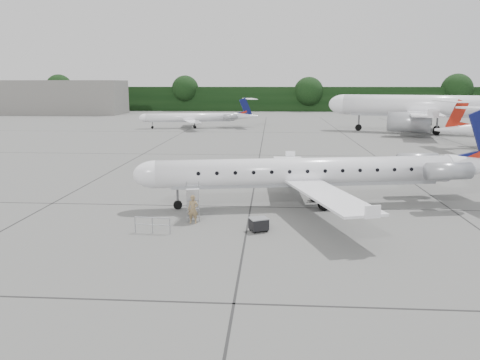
# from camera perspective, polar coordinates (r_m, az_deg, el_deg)

# --- Properties ---
(ground) EXTENTS (320.00, 320.00, 0.00)m
(ground) POSITION_cam_1_polar(r_m,az_deg,el_deg) (31.07, 13.17, -5.47)
(ground) COLOR slate
(ground) RESTS_ON ground
(treeline) EXTENTS (260.00, 4.00, 8.00)m
(treeline) POSITION_cam_1_polar(r_m,az_deg,el_deg) (159.47, 5.76, 9.80)
(treeline) COLOR black
(treeline) RESTS_ON ground
(terminal_building) EXTENTS (40.00, 14.00, 10.00)m
(terminal_building) POSITION_cam_1_polar(r_m,az_deg,el_deg) (153.74, -21.43, 9.37)
(terminal_building) COLOR slate
(terminal_building) RESTS_ON ground
(main_regional_jet) EXTENTS (31.34, 24.93, 7.24)m
(main_regional_jet) POSITION_cam_1_polar(r_m,az_deg,el_deg) (34.81, 8.10, 2.67)
(main_regional_jet) COLOR white
(main_regional_jet) RESTS_ON ground
(airstair) EXTENTS (1.26, 2.57, 2.27)m
(airstair) POSITION_cam_1_polar(r_m,az_deg,el_deg) (32.01, -5.77, -2.61)
(airstair) COLOR white
(airstair) RESTS_ON ground
(passenger) EXTENTS (0.73, 0.51, 1.89)m
(passenger) POSITION_cam_1_polar(r_m,az_deg,el_deg) (30.73, -5.74, -3.58)
(passenger) COLOR olive
(passenger) RESTS_ON ground
(safety_railing) EXTENTS (2.20, 0.23, 1.00)m
(safety_railing) POSITION_cam_1_polar(r_m,az_deg,el_deg) (29.17, -10.63, -5.47)
(safety_railing) COLOR gray
(safety_railing) RESTS_ON ground
(baggage_cart) EXTENTS (1.32, 1.21, 0.92)m
(baggage_cart) POSITION_cam_1_polar(r_m,az_deg,el_deg) (29.10, 2.30, -5.40)
(baggage_cart) COLOR black
(baggage_cart) RESTS_ON ground
(bg_narrowbody) EXTENTS (45.69, 38.99, 13.89)m
(bg_narrowbody) POSITION_cam_1_polar(r_m,az_deg,el_deg) (93.30, 21.95, 9.57)
(bg_narrowbody) COLOR white
(bg_narrowbody) RESTS_ON ground
(bg_regional_left) EXTENTS (26.31, 21.39, 6.09)m
(bg_regional_left) POSITION_cam_1_polar(r_m,az_deg,el_deg) (97.61, -6.07, 8.09)
(bg_regional_left) COLOR white
(bg_regional_left) RESTS_ON ground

